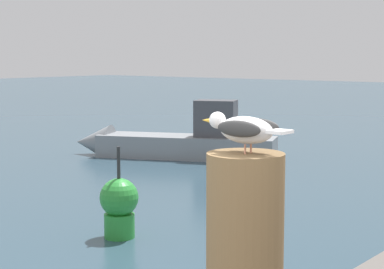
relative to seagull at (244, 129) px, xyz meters
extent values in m
cylinder|color=tan|center=(0.02, -0.02, -0.07)|extent=(0.01, 0.01, 0.04)
cylinder|color=tan|center=(-0.02, -0.02, -0.07)|extent=(0.01, 0.01, 0.04)
ellipsoid|color=silver|center=(0.00, -0.01, 0.00)|extent=(0.10, 0.23, 0.10)
sphere|color=silver|center=(0.01, 0.13, 0.02)|extent=(0.06, 0.06, 0.06)
cone|color=gold|center=(0.01, 0.18, 0.02)|extent=(0.02, 0.05, 0.02)
cube|color=silver|center=(-0.01, -0.15, 0.00)|extent=(0.08, 0.07, 0.01)
ellipsoid|color=#2A2A2A|center=(0.06, -0.02, 0.01)|extent=(0.04, 0.19, 0.06)
ellipsoid|color=#2A2A2A|center=(-0.06, -0.01, 0.01)|extent=(0.04, 0.19, 0.06)
cube|color=gray|center=(11.13, 9.20, -2.07)|extent=(2.80, 4.60, 0.57)
cone|color=gray|center=(10.12, 11.53, -2.05)|extent=(1.27, 1.27, 0.96)
cube|color=#47474C|center=(11.44, 8.50, -1.33)|extent=(0.99, 1.18, 0.92)
cylinder|color=green|center=(4.72, 5.29, -2.19)|extent=(0.44, 0.44, 0.35)
sphere|color=green|center=(4.72, 5.29, -1.77)|extent=(0.56, 0.56, 0.56)
cylinder|color=#2D2D2D|center=(4.72, 5.29, -1.28)|extent=(0.05, 0.05, 0.50)
camera|label=1|loc=(-2.02, -1.34, 0.27)|focal=62.49mm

